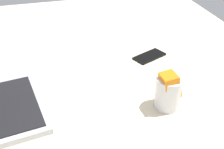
% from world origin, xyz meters
% --- Properties ---
extents(bed_mattress, '(1.80, 1.40, 0.18)m').
position_xyz_m(bed_mattress, '(0.00, 0.00, 0.09)').
color(bed_mattress, beige).
rests_on(bed_mattress, ground).
extents(snack_cup, '(0.09, 0.10, 0.13)m').
position_xyz_m(snack_cup, '(-0.25, -0.11, 0.24)').
color(snack_cup, silver).
rests_on(snack_cup, bed_mattress).
extents(cell_phone, '(0.12, 0.16, 0.01)m').
position_xyz_m(cell_phone, '(0.07, -0.17, 0.18)').
color(cell_phone, black).
rests_on(cell_phone, bed_mattress).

